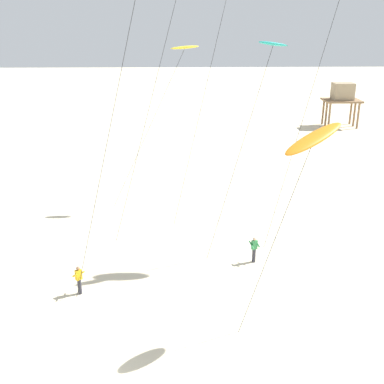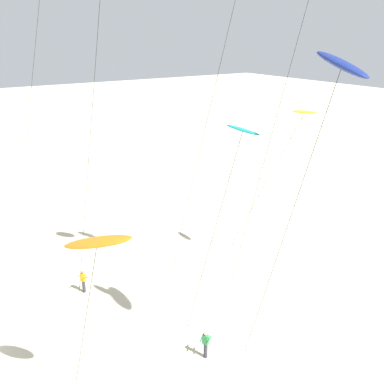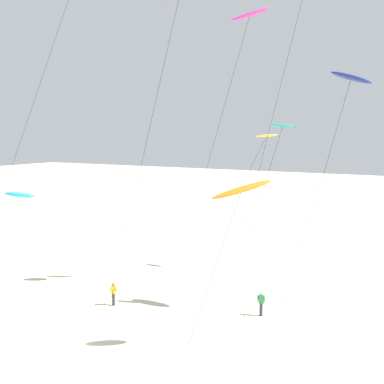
{
  "view_description": "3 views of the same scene",
  "coord_description": "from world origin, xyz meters",
  "views": [
    {
      "loc": [
        2.89,
        -14.17,
        14.26
      ],
      "look_at": [
        3.6,
        11.41,
        4.75
      ],
      "focal_mm": 44.44,
      "sensor_mm": 36.0,
      "label": 1
    },
    {
      "loc": [
        23.77,
        0.03,
        17.11
      ],
      "look_at": [
        1.98,
        14.36,
        7.62
      ],
      "focal_mm": 41.43,
      "sensor_mm": 36.0,
      "label": 2
    },
    {
      "loc": [
        20.08,
        -19.89,
        12.5
      ],
      "look_at": [
        3.15,
        9.69,
        8.43
      ],
      "focal_mm": 48.17,
      "sensor_mm": 36.0,
      "label": 3
    }
  ],
  "objects": [
    {
      "name": "kite_teal",
      "position": [
        8.06,
        13.1,
        12.47
      ],
      "size": [
        4.53,
        1.35,
        13.05
      ],
      "color": "teal",
      "rests_on": "ground"
    },
    {
      "name": "kite_flyer_nearest",
      "position": [
        7.42,
        11.69,
        0.89
      ],
      "size": [
        0.69,
        0.68,
        1.67
      ],
      "color": "#33333D",
      "rests_on": "ground"
    },
    {
      "name": "kite_flyer_middle",
      "position": [
        -2.6,
        8.39,
        0.89
      ],
      "size": [
        0.73,
        0.73,
        1.67
      ],
      "color": "#33333D",
      "rests_on": "ground"
    },
    {
      "name": "kite_orange",
      "position": [
        8.64,
        5.5,
        9.29
      ],
      "size": [
        4.63,
        2.5,
        10.0
      ],
      "color": "orange",
      "rests_on": "ground"
    },
    {
      "name": "kite_yellow",
      "position": [
        3.27,
        22.35,
        11.86
      ],
      "size": [
        6.79,
        1.64,
        12.27
      ],
      "color": "yellow",
      "rests_on": "ground"
    },
    {
      "name": "stilt_house",
      "position": [
        24.89,
        49.51,
        4.25
      ],
      "size": [
        4.85,
        3.61,
        5.9
      ],
      "color": "#846647",
      "rests_on": "ground"
    }
  ]
}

